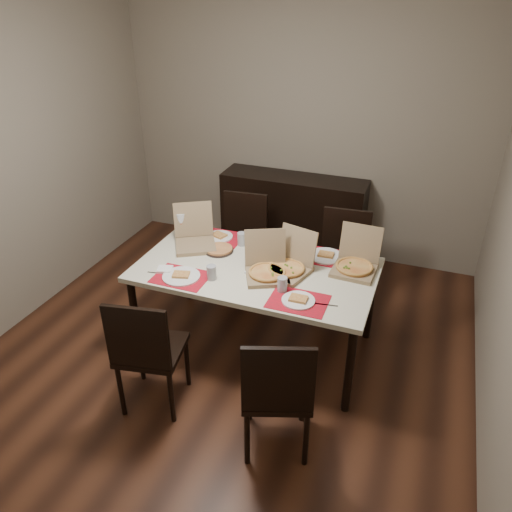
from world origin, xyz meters
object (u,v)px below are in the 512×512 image
object	(u,v)px
chair_near_left	(147,350)
chair_far_left	(242,238)
soda_bottle	(181,225)
sideboard	(293,217)
pizza_box_center	(267,269)
dining_table	(256,275)
chair_near_right	(277,390)
chair_far_right	(343,258)
dip_bowl	(279,259)

from	to	relation	value
chair_near_left	chair_far_left	world-z (taller)	same
chair_far_left	soda_bottle	xyz separation A→B (m)	(-0.31, -0.60, 0.35)
sideboard	chair_near_left	xyz separation A→B (m)	(-0.26, -2.49, 0.06)
chair_near_left	soda_bottle	size ratio (longest dim) A/B	3.42
pizza_box_center	dining_table	bearing A→B (deg)	145.75
sideboard	chair_near_right	bearing A→B (deg)	-75.09
sideboard	pizza_box_center	bearing A→B (deg)	-79.84
dining_table	chair_near_left	xyz separation A→B (m)	(-0.44, -0.89, -0.17)
chair_near_right	dining_table	bearing A→B (deg)	117.56
chair_far_left	soda_bottle	size ratio (longest dim) A/B	3.42
dining_table	chair_near_right	world-z (taller)	chair_near_right
chair_far_left	chair_far_right	bearing A→B (deg)	-2.32
chair_near_right	soda_bottle	distance (m)	1.76
chair_far_right	dip_bowl	bearing A→B (deg)	-121.20
chair_far_left	soda_bottle	bearing A→B (deg)	-117.40
pizza_box_center	soda_bottle	world-z (taller)	pizza_box_center
dining_table	soda_bottle	size ratio (longest dim) A/B	6.62
sideboard	pizza_box_center	world-z (taller)	pizza_box_center
chair_near_left	chair_far_left	size ratio (longest dim) A/B	1.00
chair_far_left	chair_far_right	distance (m)	0.98
dining_table	soda_bottle	bearing A→B (deg)	161.84
chair_far_left	dip_bowl	xyz separation A→B (m)	(0.59, -0.68, 0.25)
sideboard	soda_bottle	bearing A→B (deg)	-113.20
chair_near_right	chair_far_left	bearing A→B (deg)	117.96
chair_near_right	chair_far_right	world-z (taller)	same
sideboard	dining_table	distance (m)	1.63
pizza_box_center	chair_far_right	bearing A→B (deg)	65.41
sideboard	soda_bottle	xyz separation A→B (m)	(-0.58, -1.35, 0.41)
dip_bowl	chair_far_left	bearing A→B (deg)	130.99
chair_near_left	chair_far_right	distance (m)	1.95
dip_bowl	soda_bottle	size ratio (longest dim) A/B	0.44
chair_near_right	sideboard	bearing A→B (deg)	104.91
chair_far_right	pizza_box_center	xyz separation A→B (m)	(-0.40, -0.88, 0.29)
dining_table	chair_far_left	bearing A→B (deg)	118.40
chair_near_right	chair_far_right	bearing A→B (deg)	89.04
chair_near_right	pizza_box_center	distance (m)	0.98
chair_far_right	chair_far_left	bearing A→B (deg)	177.68
dip_bowl	chair_near_right	bearing A→B (deg)	-72.08
chair_far_left	pizza_box_center	size ratio (longest dim) A/B	2.12
pizza_box_center	chair_near_left	bearing A→B (deg)	-124.48
chair_near_left	dip_bowl	distance (m)	1.23
chair_near_left	chair_near_right	distance (m)	0.93
sideboard	chair_far_left	size ratio (longest dim) A/B	1.61
soda_bottle	dip_bowl	bearing A→B (deg)	-5.29
pizza_box_center	sideboard	bearing A→B (deg)	100.16
sideboard	chair_far_right	bearing A→B (deg)	-48.42
dip_bowl	pizza_box_center	bearing A→B (deg)	-94.16
pizza_box_center	chair_far_left	bearing A→B (deg)	121.74
dining_table	chair_far_right	world-z (taller)	chair_far_right
dining_table	chair_far_left	xyz separation A→B (m)	(-0.46, 0.85, -0.17)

